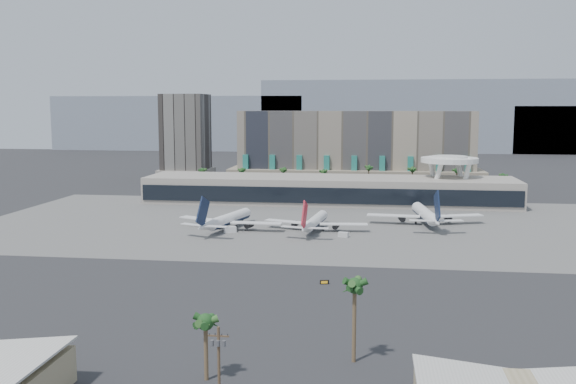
# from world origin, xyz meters

# --- Properties ---
(ground) EXTENTS (900.00, 900.00, 0.00)m
(ground) POSITION_xyz_m (0.00, 0.00, 0.00)
(ground) COLOR #232326
(ground) RESTS_ON ground
(apron_pad) EXTENTS (260.00, 130.00, 0.06)m
(apron_pad) POSITION_xyz_m (0.00, 55.00, 0.03)
(apron_pad) COLOR #5B5B59
(apron_pad) RESTS_ON ground
(mountain_ridge) EXTENTS (680.00, 60.00, 70.00)m
(mountain_ridge) POSITION_xyz_m (27.88, 470.00, 29.89)
(mountain_ridge) COLOR gray
(mountain_ridge) RESTS_ON ground
(hotel) EXTENTS (140.00, 30.00, 42.00)m
(hotel) POSITION_xyz_m (10.00, 174.41, 16.81)
(hotel) COLOR gray
(hotel) RESTS_ON ground
(office_tower) EXTENTS (30.00, 30.00, 52.00)m
(office_tower) POSITION_xyz_m (-95.00, 200.00, 22.94)
(office_tower) COLOR black
(office_tower) RESTS_ON ground
(terminal) EXTENTS (170.00, 32.50, 14.50)m
(terminal) POSITION_xyz_m (0.00, 109.84, 6.52)
(terminal) COLOR #A39C8F
(terminal) RESTS_ON ground
(saucer_structure) EXTENTS (26.00, 26.00, 21.89)m
(saucer_structure) POSITION_xyz_m (55.00, 116.00, 18.45)
(saucer_structure) COLOR white
(saucer_structure) RESTS_ON ground
(palm_row) EXTENTS (157.80, 2.80, 13.10)m
(palm_row) POSITION_xyz_m (7.00, 145.00, 10.50)
(palm_row) COLOR brown
(palm_row) RESTS_ON ground
(utility_pole) EXTENTS (3.20, 0.85, 12.00)m
(utility_pole) POSITION_xyz_m (-2.00, -96.09, 7.14)
(utility_pole) COLOR #4C3826
(utility_pole) RESTS_ON ground
(airliner_left) EXTENTS (40.15, 41.67, 14.66)m
(airliner_left) POSITION_xyz_m (-31.98, 39.13, 3.70)
(airliner_left) COLOR white
(airliner_left) RESTS_ON ground
(airliner_centre) EXTENTS (37.92, 39.23, 13.56)m
(airliner_centre) POSITION_xyz_m (-0.24, 40.72, 3.42)
(airliner_centre) COLOR white
(airliner_centre) RESTS_ON ground
(airliner_right) EXTENTS (44.10, 45.63, 15.78)m
(airliner_right) POSITION_xyz_m (40.27, 58.75, 3.98)
(airliner_right) COLOR white
(airliner_right) RESTS_ON ground
(service_vehicle_a) EXTENTS (4.78, 3.69, 2.10)m
(service_vehicle_a) POSITION_xyz_m (-29.78, 33.80, 1.05)
(service_vehicle_a) COLOR white
(service_vehicle_a) RESTS_ON ground
(service_vehicle_b) EXTENTS (3.71, 2.62, 1.73)m
(service_vehicle_b) POSITION_xyz_m (10.55, 30.84, 0.87)
(service_vehicle_b) COLOR silver
(service_vehicle_b) RESTS_ON ground
(taxiway_sign) EXTENTS (2.31, 0.84, 1.05)m
(taxiway_sign) POSITION_xyz_m (8.62, -28.46, 0.52)
(taxiway_sign) COLOR black
(taxiway_sign) RESTS_ON ground
(near_palm_a) EXTENTS (6.00, 6.00, 11.22)m
(near_palm_a) POSITION_xyz_m (-6.13, -87.94, 8.40)
(near_palm_a) COLOR brown
(near_palm_a) RESTS_ON ground
(near_palm_b) EXTENTS (6.00, 6.00, 15.11)m
(near_palm_b) POSITION_xyz_m (17.51, -77.24, 12.20)
(near_palm_b) COLOR brown
(near_palm_b) RESTS_ON ground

